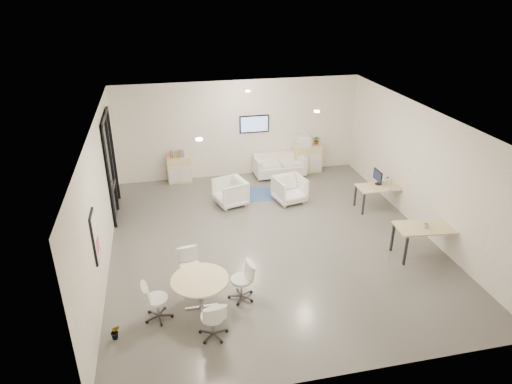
{
  "coord_description": "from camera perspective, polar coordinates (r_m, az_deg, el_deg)",
  "views": [
    {
      "loc": [
        -2.55,
        -9.73,
        6.1
      ],
      "look_at": [
        -0.33,
        0.4,
        1.22
      ],
      "focal_mm": 32.0,
      "sensor_mm": 36.0,
      "label": 1
    }
  ],
  "objects": [
    {
      "name": "cup",
      "position": [
        11.45,
        20.49,
        -3.92
      ],
      "size": [
        0.17,
        0.15,
        0.14
      ],
      "primitive_type": "imported",
      "rotation": [
        0.0,
        0.0,
        -0.36
      ],
      "color": "white",
      "rests_on": "desk_front"
    },
    {
      "name": "blue_rug",
      "position": [
        14.14,
        -1.03,
        -0.34
      ],
      "size": [
        1.52,
        1.07,
        0.01
      ],
      "primitive_type": "cube",
      "rotation": [
        0.0,
        0.0,
        -0.07
      ],
      "color": "navy",
      "rests_on": "room_shell"
    },
    {
      "name": "loveseat",
      "position": [
        15.44,
        2.91,
        3.25
      ],
      "size": [
        1.7,
        0.89,
        0.63
      ],
      "rotation": [
        0.0,
        0.0,
        0.03
      ],
      "color": "silver",
      "rests_on": "room_shell"
    },
    {
      "name": "sideboard_right",
      "position": [
        15.82,
        6.41,
        4.22
      ],
      "size": [
        0.97,
        0.47,
        0.97
      ],
      "color": "#DDBF85",
      "rests_on": "room_shell"
    },
    {
      "name": "armchair_left",
      "position": [
        13.4,
        -3.25,
        0.11
      ],
      "size": [
        0.99,
        1.03,
        0.86
      ],
      "primitive_type": "imported",
      "rotation": [
        0.0,
        0.0,
        -1.29
      ],
      "color": "silver",
      "rests_on": "room_shell"
    },
    {
      "name": "books",
      "position": [
        14.92,
        -9.86,
        4.71
      ],
      "size": [
        0.45,
        0.14,
        0.22
      ],
      "color": "red",
      "rests_on": "sideboard_left"
    },
    {
      "name": "meeting_chairs",
      "position": [
        9.42,
        -6.95,
        -12.19
      ],
      "size": [
        2.38,
        2.38,
        0.82
      ],
      "color": "white",
      "rests_on": "room_shell"
    },
    {
      "name": "ceiling_spots",
      "position": [
        11.21,
        0.18,
        10.08
      ],
      "size": [
        3.14,
        4.14,
        0.03
      ],
      "color": "#FFEAC6",
      "rests_on": "room_shell"
    },
    {
      "name": "printer",
      "position": [
        15.55,
        5.91,
        6.43
      ],
      "size": [
        0.56,
        0.49,
        0.36
      ],
      "rotation": [
        0.0,
        0.0,
        -0.13
      ],
      "color": "white",
      "rests_on": "sideboard_right"
    },
    {
      "name": "wall_tv",
      "position": [
        15.15,
        -0.22,
        8.5
      ],
      "size": [
        0.98,
        0.06,
        0.58
      ],
      "color": "black",
      "rests_on": "room_shell"
    },
    {
      "name": "plant_cabinet",
      "position": [
        15.72,
        7.62,
        6.35
      ],
      "size": [
        0.36,
        0.37,
        0.23
      ],
      "primitive_type": "imported",
      "rotation": [
        0.0,
        0.0,
        -0.4
      ],
      "color": "#3F7F3F",
      "rests_on": "sideboard_right"
    },
    {
      "name": "plant_floor",
      "position": [
        9.26,
        -17.11,
        -16.78
      ],
      "size": [
        0.24,
        0.35,
        0.15
      ],
      "primitive_type": "imported",
      "rotation": [
        0.0,
        0.0,
        -0.18
      ],
      "color": "#3F7F3F",
      "rests_on": "room_shell"
    },
    {
      "name": "glass_door",
      "position": [
        13.15,
        -17.7,
        3.48
      ],
      "size": [
        0.09,
        1.9,
        2.85
      ],
      "color": "black",
      "rests_on": "room_shell"
    },
    {
      "name": "sideboard_left",
      "position": [
        15.11,
        -9.56,
        2.79
      ],
      "size": [
        0.77,
        0.4,
        0.86
      ],
      "color": "#DDBF85",
      "rests_on": "room_shell"
    },
    {
      "name": "armchair_right",
      "position": [
        13.59,
        4.24,
        0.46
      ],
      "size": [
        0.98,
        0.94,
        0.86
      ],
      "primitive_type": "imported",
      "rotation": [
        0.0,
        0.0,
        0.21
      ],
      "color": "silver",
      "rests_on": "room_shell"
    },
    {
      "name": "room_shell",
      "position": [
        11.02,
        2.12,
        1.06
      ],
      "size": [
        9.6,
        10.6,
        4.8
      ],
      "color": "#5E5C56",
      "rests_on": "ground"
    },
    {
      "name": "artwork",
      "position": [
        9.42,
        -19.48,
        -5.32
      ],
      "size": [
        0.05,
        0.54,
        1.04
      ],
      "color": "black",
      "rests_on": "room_shell"
    },
    {
      "name": "round_table",
      "position": [
        9.3,
        -7.02,
        -11.17
      ],
      "size": [
        1.16,
        1.16,
        0.7
      ],
      "color": "#DDBF85",
      "rests_on": "room_shell"
    },
    {
      "name": "desk_rear",
      "position": [
        13.56,
        15.28,
        0.42
      ],
      "size": [
        1.33,
        0.67,
        0.69
      ],
      "rotation": [
        0.0,
        0.0,
        -0.0
      ],
      "color": "#DDBF85",
      "rests_on": "room_shell"
    },
    {
      "name": "monitor",
      "position": [
        13.54,
        14.99,
        1.84
      ],
      "size": [
        0.2,
        0.5,
        0.44
      ],
      "color": "black",
      "rests_on": "desk_rear"
    },
    {
      "name": "desk_front",
      "position": [
        11.59,
        20.59,
        -4.39
      ],
      "size": [
        1.55,
        0.89,
        0.77
      ],
      "rotation": [
        0.0,
        0.0,
        -0.1
      ],
      "color": "#DDBF85",
      "rests_on": "room_shell"
    }
  ]
}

